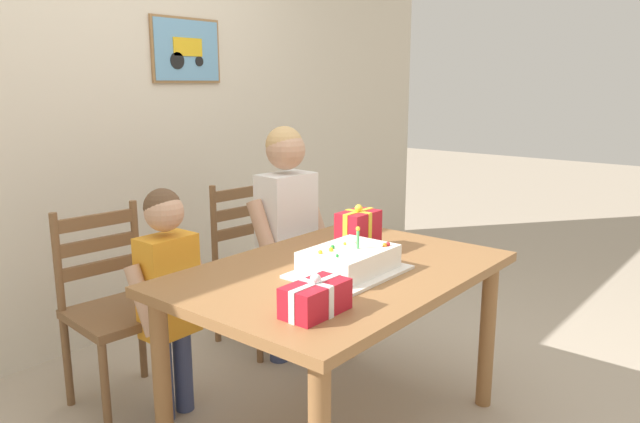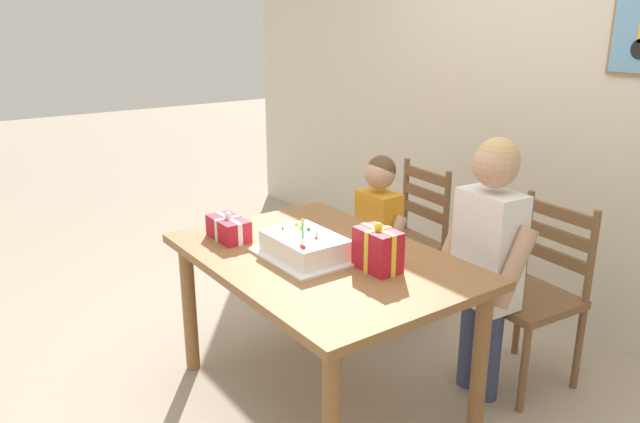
# 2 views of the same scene
# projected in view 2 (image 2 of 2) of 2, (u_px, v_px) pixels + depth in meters

# --- Properties ---
(ground_plane) EXTENTS (20.00, 20.00, 0.00)m
(ground_plane) POSITION_uv_depth(u_px,v_px,m) (322.00, 397.00, 2.97)
(ground_plane) COLOR tan
(back_wall) EXTENTS (6.40, 0.11, 2.60)m
(back_wall) POSITION_uv_depth(u_px,v_px,m) (558.00, 100.00, 3.49)
(back_wall) COLOR beige
(back_wall) RESTS_ON ground
(dining_table) EXTENTS (1.37, 0.95, 0.74)m
(dining_table) POSITION_uv_depth(u_px,v_px,m) (322.00, 275.00, 2.78)
(dining_table) COLOR olive
(dining_table) RESTS_ON ground
(birthday_cake) EXTENTS (0.44, 0.34, 0.19)m
(birthday_cake) POSITION_uv_depth(u_px,v_px,m) (305.00, 247.00, 2.71)
(birthday_cake) COLOR white
(birthday_cake) RESTS_ON dining_table
(gift_box_red_large) EXTENTS (0.20, 0.13, 0.21)m
(gift_box_red_large) POSITION_uv_depth(u_px,v_px,m) (378.00, 250.00, 2.57)
(gift_box_red_large) COLOR red
(gift_box_red_large) RESTS_ON dining_table
(gift_box_beside_cake) EXTENTS (0.24, 0.14, 0.14)m
(gift_box_beside_cake) POSITION_uv_depth(u_px,v_px,m) (229.00, 228.00, 2.94)
(gift_box_beside_cake) COLOR red
(gift_box_beside_cake) RESTS_ON dining_table
(chair_left) EXTENTS (0.46, 0.46, 0.92)m
(chair_left) POSITION_uv_depth(u_px,v_px,m) (404.00, 241.00, 3.70)
(chair_left) COLOR brown
(chair_left) RESTS_ON ground
(chair_right) EXTENTS (0.46, 0.46, 0.92)m
(chair_right) POSITION_uv_depth(u_px,v_px,m) (532.00, 294.00, 2.99)
(chair_right) COLOR brown
(chair_right) RESTS_ON ground
(child_older) EXTENTS (0.47, 0.27, 1.26)m
(child_older) POSITION_uv_depth(u_px,v_px,m) (488.00, 245.00, 2.79)
(child_older) COLOR #38426B
(child_older) RESTS_ON ground
(child_younger) EXTENTS (0.37, 0.21, 1.04)m
(child_younger) POSITION_uv_depth(u_px,v_px,m) (378.00, 228.00, 3.42)
(child_younger) COLOR #38426B
(child_younger) RESTS_ON ground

